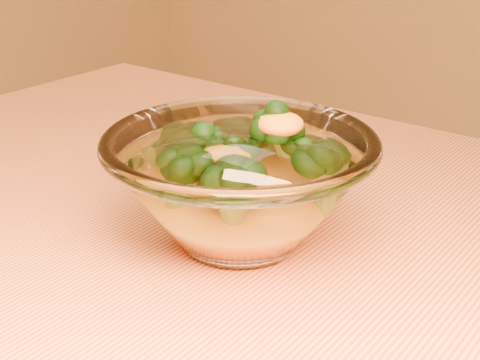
% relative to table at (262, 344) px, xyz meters
% --- Properties ---
extents(table, '(1.20, 0.80, 0.75)m').
position_rel_table_xyz_m(table, '(0.00, 0.00, 0.00)').
color(table, '#DF7E43').
rests_on(table, ground).
extents(glass_bowl, '(0.24, 0.24, 0.11)m').
position_rel_table_xyz_m(glass_bowl, '(-0.03, 0.00, 0.15)').
color(glass_bowl, white).
rests_on(glass_bowl, table).
extents(cheese_sauce, '(0.14, 0.14, 0.04)m').
position_rel_table_xyz_m(cheese_sauce, '(-0.03, 0.00, 0.13)').
color(cheese_sauce, orange).
rests_on(cheese_sauce, glass_bowl).
extents(broccoli_heap, '(0.16, 0.14, 0.09)m').
position_rel_table_xyz_m(broccoli_heap, '(-0.03, 0.02, 0.17)').
color(broccoli_heap, black).
rests_on(broccoli_heap, cheese_sauce).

